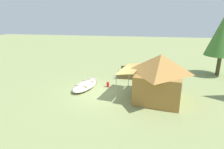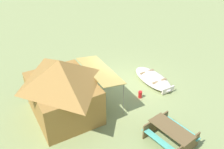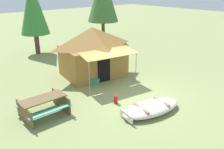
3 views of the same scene
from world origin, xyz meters
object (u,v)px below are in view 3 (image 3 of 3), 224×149
object	(u,v)px
picnic_table	(43,104)
pine_tree_back_left	(33,7)
fuel_can	(116,99)
cooler_box	(94,81)
canvas_cabin_tent	(93,51)
beached_rowboat	(151,108)

from	to	relation	value
picnic_table	pine_tree_back_left	world-z (taller)	pine_tree_back_left
picnic_table	fuel_can	world-z (taller)	picnic_table
picnic_table	cooler_box	world-z (taller)	picnic_table
canvas_cabin_tent	picnic_table	xyz separation A→B (m)	(-4.23, -2.38, -0.98)
beached_rowboat	fuel_can	size ratio (longest dim) A/B	7.81
canvas_cabin_tent	picnic_table	size ratio (longest dim) A/B	2.38
canvas_cabin_tent	picnic_table	world-z (taller)	canvas_cabin_tent
beached_rowboat	canvas_cabin_tent	bearing A→B (deg)	81.38
picnic_table	fuel_can	bearing A→B (deg)	-21.81
cooler_box	fuel_can	distance (m)	2.46
beached_rowboat	canvas_cabin_tent	world-z (taller)	canvas_cabin_tent
cooler_box	pine_tree_back_left	distance (m)	8.32
cooler_box	pine_tree_back_left	world-z (taller)	pine_tree_back_left
picnic_table	pine_tree_back_left	bearing A→B (deg)	67.22
picnic_table	pine_tree_back_left	xyz separation A→B (m)	(3.73, 8.88, 3.00)
fuel_can	pine_tree_back_left	world-z (taller)	pine_tree_back_left
cooler_box	fuel_can	bearing A→B (deg)	-103.08
beached_rowboat	fuel_can	world-z (taller)	beached_rowboat
canvas_cabin_tent	pine_tree_back_left	bearing A→B (deg)	94.41
cooler_box	picnic_table	bearing A→B (deg)	-160.04
canvas_cabin_tent	fuel_can	world-z (taller)	canvas_cabin_tent
picnic_table	pine_tree_back_left	size ratio (longest dim) A/B	0.33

